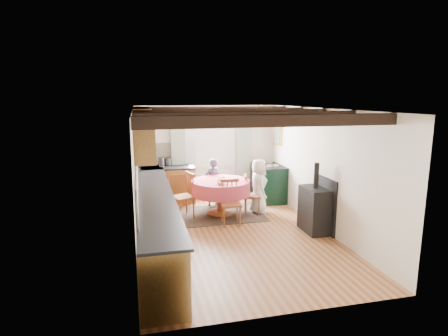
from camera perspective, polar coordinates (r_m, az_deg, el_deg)
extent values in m
cube|color=#AC7340|center=(7.25, 1.47, -10.16)|extent=(3.60, 5.50, 0.00)
cube|color=white|center=(6.76, 1.57, 9.17)|extent=(3.60, 5.50, 0.00)
cube|color=silver|center=(9.55, -2.69, 2.48)|extent=(3.60, 0.00, 2.40)
cube|color=silver|center=(4.39, 10.78, -8.02)|extent=(3.60, 0.00, 2.40)
cube|color=silver|center=(6.69, -13.58, -1.54)|extent=(0.00, 5.50, 2.40)
cube|color=silver|center=(7.56, 14.84, -0.16)|extent=(0.00, 5.50, 2.40)
cube|color=black|center=(4.86, 7.65, 7.29)|extent=(3.60, 0.16, 0.16)
cube|color=black|center=(5.80, 4.12, 7.95)|extent=(3.60, 0.16, 0.16)
cube|color=black|center=(6.76, 1.57, 8.41)|extent=(3.60, 0.16, 0.16)
cube|color=black|center=(7.73, -0.34, 8.74)|extent=(3.60, 0.16, 0.16)
cube|color=black|center=(8.71, -1.83, 9.00)|extent=(3.60, 0.16, 0.16)
cube|color=beige|center=(6.98, -13.41, -1.00)|extent=(0.02, 4.50, 0.55)
cube|color=beige|center=(9.40, -8.67, 2.23)|extent=(1.40, 0.02, 0.55)
cube|color=olive|center=(6.89, -10.77, -7.60)|extent=(0.60, 5.30, 0.88)
cube|color=olive|center=(9.27, -8.70, -2.69)|extent=(1.30, 0.60, 0.88)
cube|color=black|center=(6.76, -10.74, -3.90)|extent=(0.64, 5.30, 0.04)
cube|color=black|center=(9.15, -8.77, 0.08)|extent=(1.30, 0.64, 0.04)
cube|color=olive|center=(7.76, -12.55, 5.83)|extent=(0.34, 1.80, 0.90)
cube|color=olive|center=(6.28, -12.31, 4.20)|extent=(0.34, 0.90, 0.70)
cube|color=white|center=(9.50, -2.10, 4.87)|extent=(1.34, 0.03, 1.54)
cube|color=white|center=(9.51, -2.10, 4.87)|extent=(1.20, 0.01, 1.40)
cube|color=#95A390|center=(9.36, -7.09, 1.61)|extent=(0.35, 0.10, 2.10)
cube|color=#95A390|center=(9.69, 2.97, 2.00)|extent=(0.35, 0.10, 2.10)
cylinder|color=black|center=(9.37, -2.02, 8.47)|extent=(2.00, 0.03, 0.03)
cube|color=gold|center=(9.54, 8.35, 5.39)|extent=(0.04, 0.50, 0.60)
cylinder|color=silver|center=(9.70, 3.45, 5.58)|extent=(0.30, 0.02, 0.30)
cube|color=black|center=(8.37, -0.49, -7.15)|extent=(1.87, 1.45, 0.01)
imported|color=#3C4150|center=(8.88, -1.79, -2.22)|extent=(0.49, 0.40, 1.17)
imported|color=white|center=(8.40, 5.39, -2.79)|extent=(0.41, 0.62, 1.24)
imported|color=silver|center=(8.16, -0.50, -1.77)|extent=(0.27, 0.27, 0.05)
imported|color=silver|center=(7.81, -0.50, -2.32)|extent=(0.20, 0.20, 0.06)
imported|color=silver|center=(8.07, -0.16, -1.74)|extent=(0.15, 0.15, 0.10)
cylinder|color=#262628|center=(9.13, -9.70, 0.89)|extent=(0.14, 0.14, 0.23)
cylinder|color=#262628|center=(9.25, -8.78, 0.94)|extent=(0.18, 0.18, 0.20)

